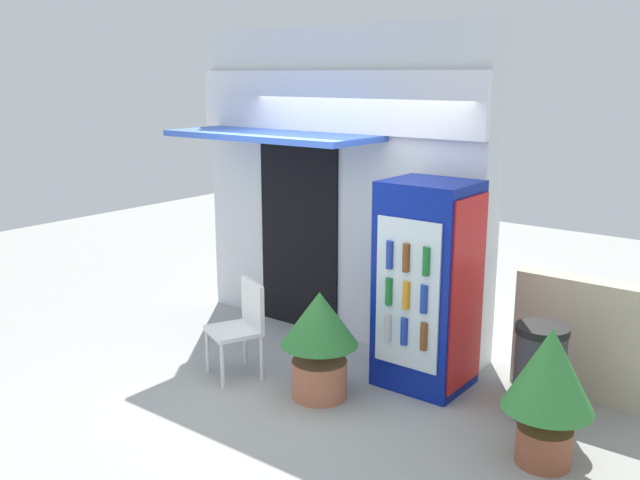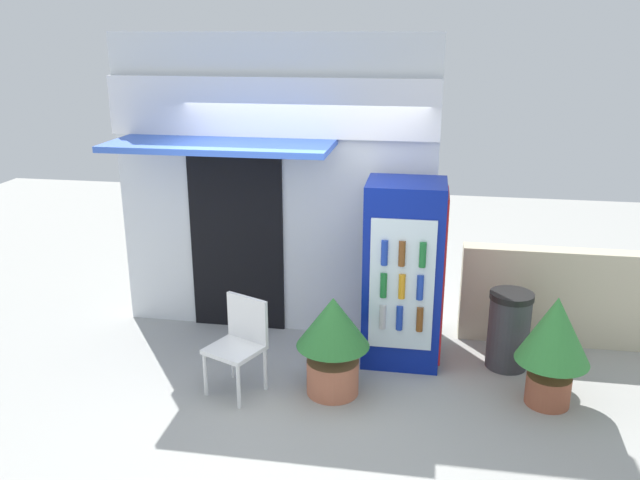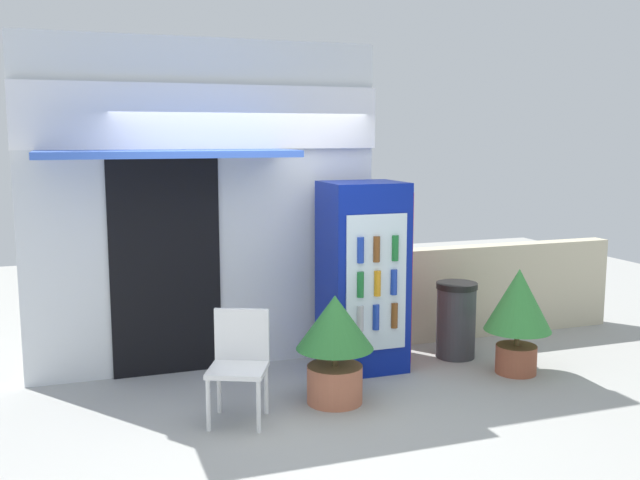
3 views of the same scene
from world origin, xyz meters
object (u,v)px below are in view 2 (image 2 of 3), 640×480
at_px(potted_plant_near_shop, 333,337).
at_px(drink_cooler, 404,273).
at_px(trash_bin, 509,330).
at_px(potted_plant_curbside, 554,339).
at_px(plastic_chair, 240,338).

bearing_deg(potted_plant_near_shop, drink_cooler, 52.95).
height_order(drink_cooler, trash_bin, drink_cooler).
relative_size(drink_cooler, potted_plant_curbside, 1.79).
relative_size(potted_plant_near_shop, potted_plant_curbside, 0.92).
relative_size(plastic_chair, potted_plant_curbside, 0.86).
bearing_deg(plastic_chair, drink_cooler, 30.63).
bearing_deg(potted_plant_near_shop, plastic_chair, -175.30).
relative_size(drink_cooler, trash_bin, 2.35).
xyz_separation_m(plastic_chair, potted_plant_near_shop, (0.85, 0.07, 0.05)).
height_order(potted_plant_curbside, trash_bin, potted_plant_curbside).
distance_m(drink_cooler, plastic_chair, 1.72).
distance_m(plastic_chair, potted_plant_near_shop, 0.85).
xyz_separation_m(drink_cooler, plastic_chair, (-1.44, -0.85, -0.41)).
relative_size(drink_cooler, plastic_chair, 2.08).
height_order(plastic_chair, potted_plant_curbside, potted_plant_curbside).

